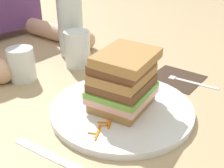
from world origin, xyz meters
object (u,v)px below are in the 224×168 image
at_px(sandwich, 124,80).
at_px(empty_tumbler_1, 22,64).
at_px(knife, 63,161).
at_px(juice_glass, 78,51).
at_px(water_bottle, 70,15).
at_px(fork, 184,79).
at_px(main_plate, 123,108).
at_px(napkin_dark, 176,78).

bearing_deg(sandwich, empty_tumbler_1, 97.59).
xyz_separation_m(knife, juice_glass, (0.30, 0.26, 0.04)).
bearing_deg(water_bottle, fork, -82.77).
relative_size(sandwich, water_bottle, 0.50).
bearing_deg(water_bottle, knife, -136.60).
relative_size(main_plate, knife, 1.49).
relative_size(fork, knife, 0.83).
distance_m(juice_glass, water_bottle, 0.12).
distance_m(napkin_dark, knife, 0.39).
height_order(sandwich, juice_glass, sandwich).
xyz_separation_m(fork, water_bottle, (-0.05, 0.36, 0.12)).
bearing_deg(knife, fork, -4.13).
bearing_deg(water_bottle, napkin_dark, -82.67).
height_order(knife, empty_tumbler_1, empty_tumbler_1).
xyz_separation_m(juice_glass, empty_tumbler_1, (-0.15, 0.05, -0.00)).
height_order(main_plate, napkin_dark, main_plate).
bearing_deg(main_plate, sandwich, -136.22).
bearing_deg(empty_tumbler_1, main_plate, -82.25).
relative_size(sandwich, napkin_dark, 1.11).
relative_size(main_plate, juice_glass, 2.96).
distance_m(sandwich, napkin_dark, 0.22).
relative_size(main_plate, sandwich, 2.15).
relative_size(main_plate, fork, 1.79).
bearing_deg(juice_glass, empty_tumbler_1, 163.37).
height_order(sandwich, water_bottle, water_bottle).
bearing_deg(napkin_dark, fork, -84.32).
distance_m(main_plate, empty_tumbler_1, 0.29).
bearing_deg(water_bottle, juice_glass, -124.10).
xyz_separation_m(sandwich, fork, (0.21, -0.04, -0.07)).
bearing_deg(main_plate, fork, -11.07).
height_order(main_plate, empty_tumbler_1, empty_tumbler_1).
height_order(fork, water_bottle, water_bottle).
relative_size(napkin_dark, water_bottle, 0.45).
relative_size(napkin_dark, juice_glass, 1.24).
height_order(fork, empty_tumbler_1, empty_tumbler_1).
bearing_deg(knife, napkin_dark, -0.93).
xyz_separation_m(napkin_dark, juice_glass, (-0.09, 0.26, 0.04)).
relative_size(fork, water_bottle, 0.59).
bearing_deg(main_plate, water_bottle, 62.62).
bearing_deg(knife, main_plate, 3.89).
bearing_deg(main_plate, knife, -176.11).
relative_size(main_plate, napkin_dark, 2.38).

